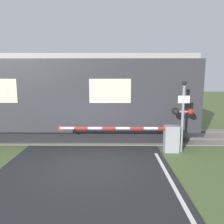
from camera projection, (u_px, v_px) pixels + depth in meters
name	position (u px, v px, depth m)	size (l,w,h in m)	color
ground_plane	(88.00, 163.00, 8.13)	(80.00, 80.00, 0.00)	#4C6033
track_bed	(96.00, 136.00, 11.78)	(36.00, 3.20, 0.13)	slate
train	(13.00, 96.00, 11.47)	(18.77, 3.09, 4.23)	black
crossing_barrier	(162.00, 137.00, 9.28)	(5.13, 0.44, 1.14)	gray
signal_post	(183.00, 112.00, 9.07)	(0.89, 0.26, 3.02)	gray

